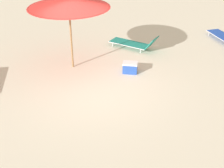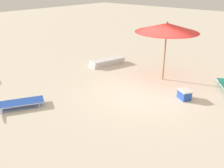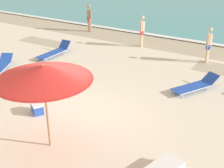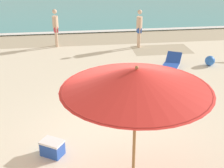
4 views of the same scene
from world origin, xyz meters
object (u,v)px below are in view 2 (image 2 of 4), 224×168
at_px(beach_umbrella, 167,28).
at_px(cooler_box, 184,94).
at_px(lounger_stack, 107,62).
at_px(sun_lounger_mid_beach_solo, 12,103).

bearing_deg(beach_umbrella, cooler_box, 143.09).
bearing_deg(cooler_box, beach_umbrella, -4.51).
xyz_separation_m(beach_umbrella, lounger_stack, (3.28, 0.11, -2.15)).
bearing_deg(cooler_box, lounger_stack, 19.57).
xyz_separation_m(beach_umbrella, cooler_box, (-1.64, 1.23, -2.12)).
xyz_separation_m(lounger_stack, cooler_box, (-4.92, 1.12, 0.02)).
bearing_deg(beach_umbrella, lounger_stack, 1.91).
xyz_separation_m(beach_umbrella, sun_lounger_mid_beach_solo, (2.56, 5.84, -2.10)).
distance_m(beach_umbrella, lounger_stack, 3.92).
bearing_deg(lounger_stack, beach_umbrella, -163.02).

